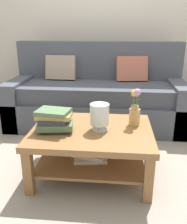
# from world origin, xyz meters

# --- Properties ---
(ground_plane) EXTENTS (10.00, 10.00, 0.00)m
(ground_plane) POSITION_xyz_m (0.00, 0.00, 0.00)
(ground_plane) COLOR gray
(back_wall) EXTENTS (6.40, 0.12, 2.70)m
(back_wall) POSITION_xyz_m (0.00, 1.65, 1.35)
(back_wall) COLOR beige
(back_wall) RESTS_ON ground
(couch) EXTENTS (2.24, 0.90, 1.06)m
(couch) POSITION_xyz_m (-0.05, 0.82, 0.36)
(couch) COLOR #474C56
(couch) RESTS_ON ground
(coffee_table) EXTENTS (1.02, 0.80, 0.43)m
(coffee_table) POSITION_xyz_m (0.01, -0.42, 0.31)
(coffee_table) COLOR olive
(coffee_table) RESTS_ON ground
(book_stack_main) EXTENTS (0.32, 0.24, 0.18)m
(book_stack_main) POSITION_xyz_m (-0.30, -0.49, 0.52)
(book_stack_main) COLOR #2D333D
(book_stack_main) RESTS_ON coffee_table
(glass_hurricane_vase) EXTENTS (0.16, 0.16, 0.23)m
(glass_hurricane_vase) POSITION_xyz_m (0.08, -0.44, 0.56)
(glass_hurricane_vase) COLOR silver
(glass_hurricane_vase) RESTS_ON coffee_table
(flower_pitcher) EXTENTS (0.10, 0.11, 0.33)m
(flower_pitcher) POSITION_xyz_m (0.37, -0.30, 0.57)
(flower_pitcher) COLOR tan
(flower_pitcher) RESTS_ON coffee_table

